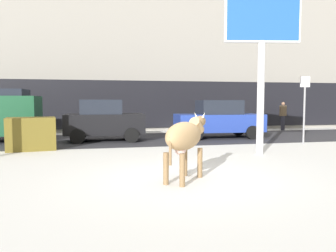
{
  "coord_description": "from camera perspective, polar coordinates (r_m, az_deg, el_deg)",
  "views": [
    {
      "loc": [
        -2.12,
        -7.45,
        1.81
      ],
      "look_at": [
        -0.08,
        1.87,
        1.1
      ],
      "focal_mm": 36.29,
      "sensor_mm": 36.0,
      "label": 1
    }
  ],
  "objects": [
    {
      "name": "building_facade",
      "position": [
        23.65,
        -7.26,
        15.62
      ],
      "size": [
        44.0,
        6.1,
        13.0
      ],
      "color": "gray",
      "rests_on": "ground"
    },
    {
      "name": "car_blue_sedan",
      "position": [
        16.75,
        8.53,
        1.12
      ],
      "size": [
        4.27,
        2.11,
        1.84
      ],
      "color": "#233D9E",
      "rests_on": "ground"
    },
    {
      "name": "street_sign",
      "position": [
        15.31,
        21.94,
        3.42
      ],
      "size": [
        0.44,
        0.08,
        2.82
      ],
      "color": "gray",
      "rests_on": "ground"
    },
    {
      "name": "pedestrian_near_billboard",
      "position": [
        22.04,
        18.74,
        1.61
      ],
      "size": [
        0.36,
        0.24,
        1.73
      ],
      "color": "#282833",
      "rests_on": "ground"
    },
    {
      "name": "road_strip",
      "position": [
        16.09,
        -4.73,
        -2.2
      ],
      "size": [
        60.0,
        5.6,
        0.01
      ],
      "primitive_type": "cube",
      "color": "#333338",
      "rests_on": "ground"
    },
    {
      "name": "cow_tan",
      "position": [
        7.69,
        2.89,
        -1.86
      ],
      "size": [
        1.53,
        1.72,
        1.54
      ],
      "color": "tan",
      "rests_on": "ground"
    },
    {
      "name": "billboard",
      "position": [
        12.13,
        15.55,
        16.02
      ],
      "size": [
        2.51,
        0.66,
        5.56
      ],
      "color": "silver",
      "rests_on": "ground"
    },
    {
      "name": "car_black_hatchback",
      "position": [
        15.55,
        -10.68,
        0.92
      ],
      "size": [
        3.56,
        2.03,
        1.86
      ],
      "color": "black",
      "rests_on": "ground"
    },
    {
      "name": "dumpster",
      "position": [
        13.48,
        -21.98,
        -1.2
      ],
      "size": [
        1.83,
        1.32,
        1.2
      ],
      "primitive_type": "cube",
      "rotation": [
        0.0,
        0.0,
        0.14
      ],
      "color": "brown",
      "rests_on": "ground"
    },
    {
      "name": "ground_plane",
      "position": [
        7.95,
        3.46,
        -8.9
      ],
      "size": [
        120.0,
        120.0,
        0.0
      ],
      "primitive_type": "plane",
      "color": "white"
    }
  ]
}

